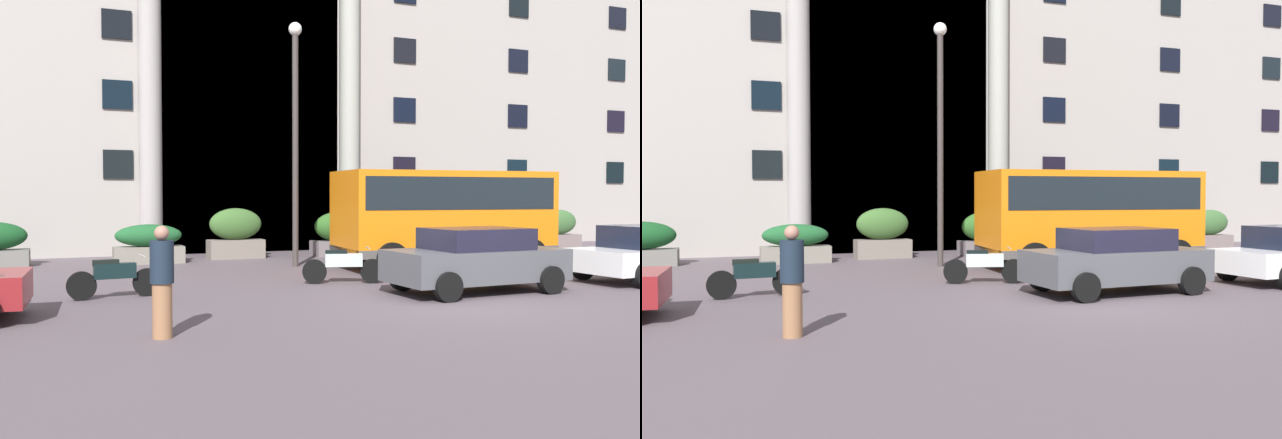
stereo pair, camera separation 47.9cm
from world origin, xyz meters
The scene contains 14 objects.
ground_plane centered at (0.00, 0.00, -0.06)m, with size 80.00×64.00×0.12m, color #52474D.
office_building_facade centered at (0.00, 17.47, 7.44)m, with size 43.02×9.66×14.88m.
orange_minibus centered at (2.99, 5.50, 1.70)m, with size 6.47×2.93×2.87m.
bus_stop_sign centered at (7.71, 7.05, 1.48)m, with size 0.44×0.08×2.38m.
hedge_planter_far_west centered at (-2.04, 10.76, 0.83)m, with size 1.90×0.85×1.73m.
hedge_planter_far_east centered at (-5.04, 10.13, 0.60)m, with size 2.18×0.90×1.25m.
hedge_planter_east centered at (1.68, 10.57, 0.76)m, with size 1.80×0.96×1.57m.
hedge_planter_west centered at (11.33, 10.12, 0.77)m, with size 1.81×0.73×1.59m.
parked_compact_extra centered at (1.00, 0.99, 0.74)m, with size 4.07×2.12×1.44m.
motorcycle_far_end centered at (2.46, 3.36, 0.46)m, with size 2.05×0.58×0.89m.
motorcycle_near_kerb centered at (-6.61, 3.03, 0.45)m, with size 1.94×0.55×0.89m.
scooter_by_planter centered at (-1.20, 3.43, 0.46)m, with size 1.97×0.79×0.89m.
pedestrian_man_red_shirt centered at (-6.18, -1.27, 0.86)m, with size 0.36×0.36×1.71m.
lamppost_plaza_centre centered at (-0.98, 7.53, 4.31)m, with size 0.40×0.40×7.38m.
Camera 2 is at (-7.10, -11.52, 2.16)m, focal length 36.89 mm.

